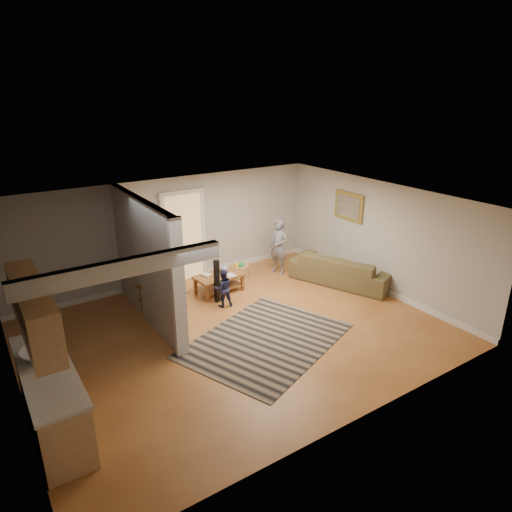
% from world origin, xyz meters
% --- Properties ---
extents(ground, '(7.50, 7.50, 0.00)m').
position_xyz_m(ground, '(0.00, 0.00, 0.00)').
color(ground, brown).
rests_on(ground, ground).
extents(room_shell, '(7.54, 6.02, 2.52)m').
position_xyz_m(room_shell, '(-1.07, 0.43, 1.46)').
color(room_shell, '#B1AEA9').
rests_on(room_shell, ground).
extents(area_rug, '(3.57, 3.11, 0.01)m').
position_xyz_m(area_rug, '(0.28, -0.53, 0.01)').
color(area_rug, black).
rests_on(area_rug, ground).
extents(sofa, '(1.77, 2.56, 0.70)m').
position_xyz_m(sofa, '(3.30, 0.67, 0.00)').
color(sofa, '#423721').
rests_on(sofa, ground).
extents(coffee_table, '(1.13, 0.72, 0.64)m').
position_xyz_m(coffee_table, '(0.61, 1.82, 0.33)').
color(coffee_table, brown).
rests_on(coffee_table, ground).
extents(tv_console, '(0.82, 1.15, 0.93)m').
position_xyz_m(tv_console, '(-0.94, 1.32, 0.62)').
color(tv_console, brown).
rests_on(tv_console, ground).
extents(speaker_left, '(0.10, 0.10, 0.97)m').
position_xyz_m(speaker_left, '(-0.95, 1.20, 0.48)').
color(speaker_left, black).
rests_on(speaker_left, ground).
extents(speaker_right, '(0.11, 0.11, 0.97)m').
position_xyz_m(speaker_right, '(0.33, 1.40, 0.49)').
color(speaker_right, black).
rests_on(speaker_right, ground).
extents(toy_basket, '(0.45, 0.45, 0.40)m').
position_xyz_m(toy_basket, '(1.47, 2.32, 0.17)').
color(toy_basket, '#966941').
rests_on(toy_basket, ground).
extents(child, '(0.46, 0.58, 1.39)m').
position_xyz_m(child, '(2.41, 2.01, 0.00)').
color(child, slate).
rests_on(child, ground).
extents(toddler, '(0.47, 0.41, 0.83)m').
position_xyz_m(toddler, '(0.33, 1.14, 0.00)').
color(toddler, '#1D1F3E').
rests_on(toddler, ground).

